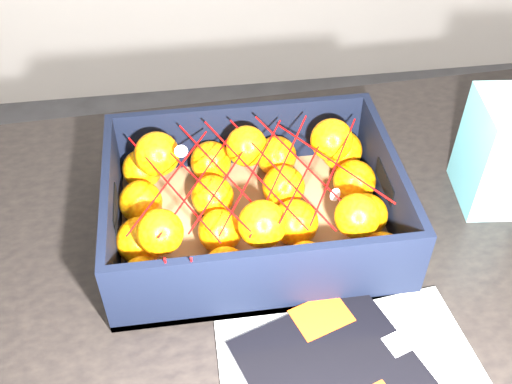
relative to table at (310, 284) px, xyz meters
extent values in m
cube|color=black|center=(0.00, 0.00, 0.08)|extent=(1.24, 0.85, 0.04)
cylinder|color=black|center=(-0.55, 0.35, -0.30)|extent=(0.06, 0.06, 0.71)
cylinder|color=black|center=(0.55, 0.35, -0.30)|extent=(0.06, 0.06, 0.71)
cube|color=#FA3F0D|center=(-0.02, -0.14, 0.12)|extent=(0.09, 0.08, 0.00)
cube|color=white|center=(0.08, -0.19, 0.12)|extent=(0.06, 0.05, 0.00)
cube|color=olive|center=(-0.09, 0.04, 0.10)|extent=(0.43, 0.32, 0.01)
cube|color=black|center=(-0.09, 0.20, 0.16)|extent=(0.43, 0.01, 0.13)
cube|color=black|center=(-0.09, -0.11, 0.16)|extent=(0.43, 0.01, 0.13)
cube|color=black|center=(-0.30, 0.04, 0.16)|extent=(0.01, 0.30, 0.13)
cube|color=black|center=(0.12, 0.04, 0.16)|extent=(0.01, 0.30, 0.13)
sphere|color=orange|center=(-0.25, -0.07, 0.15)|extent=(0.07, 0.07, 0.07)
sphere|color=orange|center=(-0.26, 0.00, 0.15)|extent=(0.07, 0.07, 0.07)
sphere|color=orange|center=(-0.26, 0.08, 0.15)|extent=(0.07, 0.07, 0.07)
sphere|color=orange|center=(-0.25, 0.16, 0.15)|extent=(0.06, 0.06, 0.06)
sphere|color=orange|center=(-0.14, -0.07, 0.15)|extent=(0.07, 0.07, 0.07)
sphere|color=orange|center=(-0.14, 0.00, 0.15)|extent=(0.07, 0.07, 0.07)
sphere|color=orange|center=(-0.15, 0.08, 0.15)|extent=(0.07, 0.07, 0.07)
sphere|color=orange|center=(-0.14, 0.16, 0.15)|extent=(0.07, 0.07, 0.07)
sphere|color=orange|center=(-0.03, -0.07, 0.15)|extent=(0.06, 0.06, 0.06)
sphere|color=orange|center=(-0.03, 0.01, 0.15)|extent=(0.07, 0.07, 0.07)
sphere|color=orange|center=(-0.03, 0.09, 0.15)|extent=(0.07, 0.07, 0.07)
sphere|color=orange|center=(-0.03, 0.16, 0.15)|extent=(0.07, 0.07, 0.07)
sphere|color=orange|center=(0.08, -0.07, 0.15)|extent=(0.07, 0.07, 0.07)
sphere|color=orange|center=(0.08, 0.01, 0.15)|extent=(0.06, 0.06, 0.06)
sphere|color=orange|center=(0.08, 0.08, 0.15)|extent=(0.07, 0.07, 0.07)
sphere|color=orange|center=(0.08, 0.16, 0.15)|extent=(0.07, 0.07, 0.07)
sphere|color=orange|center=(-0.23, -0.03, 0.20)|extent=(0.06, 0.06, 0.06)
sphere|color=orange|center=(-0.23, 0.13, 0.20)|extent=(0.07, 0.07, 0.07)
sphere|color=orange|center=(-0.09, -0.04, 0.20)|extent=(0.07, 0.07, 0.07)
sphere|color=orange|center=(-0.09, 0.13, 0.20)|extent=(0.06, 0.06, 0.06)
sphere|color=orange|center=(0.05, -0.04, 0.20)|extent=(0.06, 0.06, 0.06)
sphere|color=orange|center=(0.05, 0.13, 0.20)|extent=(0.07, 0.07, 0.07)
cylinder|color=#B60607|center=(-0.21, 0.04, 0.21)|extent=(0.12, 0.23, 0.01)
cylinder|color=#B60607|center=(-0.17, 0.04, 0.22)|extent=(0.12, 0.23, 0.01)
cylinder|color=#B60607|center=(-0.13, 0.05, 0.21)|extent=(0.12, 0.23, 0.02)
cylinder|color=#B60607|center=(-0.09, 0.05, 0.22)|extent=(0.12, 0.22, 0.03)
cylinder|color=#B60607|center=(-0.05, 0.05, 0.21)|extent=(0.12, 0.22, 0.03)
cylinder|color=#B60607|center=(-0.01, 0.04, 0.22)|extent=(0.12, 0.22, 0.03)
cylinder|color=#B60607|center=(0.03, 0.05, 0.22)|extent=(0.12, 0.22, 0.03)
cylinder|color=#B60607|center=(-0.21, 0.05, 0.22)|extent=(0.12, 0.23, 0.02)
cylinder|color=#B60607|center=(-0.17, 0.05, 0.21)|extent=(0.12, 0.23, 0.02)
cylinder|color=#B60607|center=(-0.13, 0.04, 0.22)|extent=(0.12, 0.22, 0.02)
cylinder|color=#B60607|center=(-0.09, 0.05, 0.21)|extent=(0.12, 0.23, 0.01)
cylinder|color=#B60607|center=(-0.05, 0.04, 0.22)|extent=(0.12, 0.23, 0.02)
cylinder|color=#B60607|center=(-0.01, 0.05, 0.21)|extent=(0.12, 0.22, 0.03)
cylinder|color=#B60607|center=(0.03, 0.04, 0.22)|extent=(0.12, 0.23, 0.01)
cylinder|color=#B60607|center=(-0.22, -0.10, 0.20)|extent=(0.00, 0.03, 0.09)
cylinder|color=#B60607|center=(-0.19, -0.10, 0.20)|extent=(0.01, 0.04, 0.08)
cube|color=silver|center=(0.30, 0.07, 0.19)|extent=(0.09, 0.13, 0.18)
camera|label=1|loc=(-0.17, -0.60, 0.81)|focal=42.79mm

